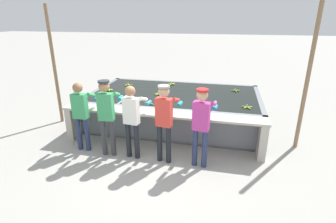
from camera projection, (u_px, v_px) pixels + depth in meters
The scene contains 18 objects.
ground_plane at pixel (158, 151), 5.98m from camera, with size 80.00×80.00×0.00m, color #A3A099.
wash_tank at pixel (174, 108), 7.49m from camera, with size 4.68×2.75×0.86m.
work_ledge at pixel (160, 122), 5.97m from camera, with size 4.68×0.45×0.86m.
worker_0 at pixel (81, 111), 5.77m from camera, with size 0.41×0.71×1.58m.
worker_1 at pixel (107, 111), 5.52m from camera, with size 0.44×0.73×1.68m.
worker_2 at pixel (132, 116), 5.45m from camera, with size 0.47×0.73×1.60m.
worker_3 at pixel (165, 116), 5.26m from camera, with size 0.47×0.74×1.66m.
worker_4 at pixel (201, 121), 5.10m from camera, with size 0.47×0.74×1.64m.
banana_bunch_floating_0 at pixel (128, 85), 8.15m from camera, with size 0.27×0.28×0.08m.
banana_bunch_floating_1 at pixel (236, 90), 7.54m from camera, with size 0.28×0.28×0.08m.
banana_bunch_floating_2 at pixel (247, 107), 6.18m from camera, with size 0.28×0.26×0.08m.
banana_bunch_floating_3 at pixel (172, 84), 8.27m from camera, with size 0.27×0.27×0.08m.
banana_bunch_floating_4 at pixel (159, 94), 7.21m from camera, with size 0.28×0.26×0.08m.
banana_bunch_floating_5 at pixel (149, 103), 6.43m from camera, with size 0.28×0.28×0.08m.
banana_bunch_floating_6 at pixel (109, 90), 7.58m from camera, with size 0.28×0.28×0.08m.
knife_0 at pixel (131, 111), 5.94m from camera, with size 0.26×0.27×0.02m.
support_post_left at pixel (54, 67), 7.12m from camera, with size 0.09×0.09×3.20m.
support_post_right at pixel (307, 80), 5.64m from camera, with size 0.09×0.09×3.20m.
Camera 1 is at (1.40, -5.11, 2.92)m, focal length 28.00 mm.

